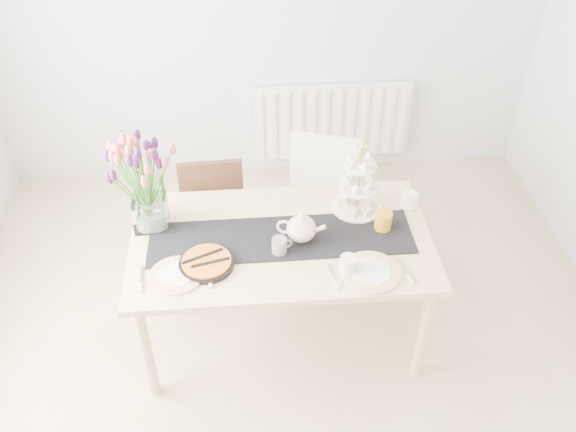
{
  "coord_description": "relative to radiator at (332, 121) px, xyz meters",
  "views": [
    {
      "loc": [
        -0.18,
        -1.85,
        2.92
      ],
      "look_at": [
        0.02,
        0.49,
        0.95
      ],
      "focal_mm": 38.0,
      "sensor_mm": 36.0,
      "label": 1
    }
  ],
  "objects": [
    {
      "name": "mug_orange",
      "position": [
        0.03,
        -1.61,
        0.35
      ],
      "size": [
        0.13,
        0.13,
        0.11
      ],
      "primitive_type": "cylinder",
      "rotation": [
        0.0,
        0.0,
        0.78
      ],
      "color": "orange",
      "rests_on": "dining_table"
    },
    {
      "name": "mug_white",
      "position": [
        -0.21,
        -1.92,
        0.35
      ],
      "size": [
        0.09,
        0.09,
        0.1
      ],
      "primitive_type": "cylinder",
      "rotation": [
        0.0,
        0.0,
        -0.16
      ],
      "color": "silver",
      "rests_on": "dining_table"
    },
    {
      "name": "chair_white",
      "position": [
        -0.22,
        -1.04,
        0.08
      ],
      "size": [
        0.57,
        0.57,
        0.91
      ],
      "rotation": [
        0.0,
        0.0,
        -0.32
      ],
      "color": "white",
      "rests_on": "ground"
    },
    {
      "name": "table_runner",
      "position": [
        -0.52,
        -1.65,
        0.3
      ],
      "size": [
        1.4,
        0.35,
        0.01
      ],
      "primitive_type": "cube",
      "color": "black",
      "rests_on": "dining_table"
    },
    {
      "name": "chair_brown",
      "position": [
        -0.9,
        -1.09,
        0.01
      ],
      "size": [
        0.41,
        0.41,
        0.8
      ],
      "rotation": [
        0.0,
        0.0,
        0.04
      ],
      "color": "#341F13",
      "rests_on": "ground"
    },
    {
      "name": "cream_jug",
      "position": [
        0.22,
        -1.44,
        0.35
      ],
      "size": [
        0.12,
        0.12,
        0.09
      ],
      "primitive_type": "cylinder",
      "rotation": [
        0.0,
        0.0,
        0.42
      ],
      "color": "white",
      "rests_on": "dining_table"
    },
    {
      "name": "tart_tin",
      "position": [
        -0.91,
        -1.82,
        0.32
      ],
      "size": [
        0.28,
        0.28,
        0.03
      ],
      "rotation": [
        0.0,
        0.0,
        -0.02
      ],
      "color": "black",
      "rests_on": "dining_table"
    },
    {
      "name": "dining_table",
      "position": [
        -0.52,
        -1.65,
        0.22
      ],
      "size": [
        1.6,
        0.9,
        0.75
      ],
      "color": "tan",
      "rests_on": "ground"
    },
    {
      "name": "teapot",
      "position": [
        -0.41,
        -1.67,
        0.38
      ],
      "size": [
        0.29,
        0.26,
        0.16
      ],
      "primitive_type": null,
      "rotation": [
        0.0,
        0.0,
        -0.25
      ],
      "color": "white",
      "rests_on": "dining_table"
    },
    {
      "name": "room_shell",
      "position": [
        -0.5,
        -2.19,
        0.85
      ],
      "size": [
        4.5,
        4.5,
        4.5
      ],
      "color": "tan",
      "rests_on": "ground"
    },
    {
      "name": "mug_grey",
      "position": [
        -0.53,
        -1.76,
        0.35
      ],
      "size": [
        0.1,
        0.1,
        0.09
      ],
      "primitive_type": "cylinder",
      "rotation": [
        0.0,
        0.0,
        0.29
      ],
      "color": "slate",
      "rests_on": "dining_table"
    },
    {
      "name": "cake_stand",
      "position": [
        -0.08,
        -1.43,
        0.42
      ],
      "size": [
        0.28,
        0.28,
        0.41
      ],
      "rotation": [
        0.0,
        0.0,
        -0.3
      ],
      "color": "gold",
      "rests_on": "dining_table"
    },
    {
      "name": "plate_right",
      "position": [
        -0.09,
        -1.94,
        0.31
      ],
      "size": [
        0.37,
        0.37,
        0.02
      ],
      "primitive_type": "cylinder",
      "rotation": [
        0.0,
        0.0,
        0.27
      ],
      "color": "silver",
      "rests_on": "dining_table"
    },
    {
      "name": "tulip_vase",
      "position": [
        -1.21,
        -1.48,
        0.65
      ],
      "size": [
        0.64,
        0.64,
        0.55
      ],
      "rotation": [
        0.0,
        0.0,
        -0.24
      ],
      "color": "silver",
      "rests_on": "dining_table"
    },
    {
      "name": "plate_left",
      "position": [
        -1.06,
        -1.88,
        0.31
      ],
      "size": [
        0.28,
        0.28,
        0.01
      ],
      "primitive_type": "cylinder",
      "rotation": [
        0.0,
        0.0,
        0.05
      ],
      "color": "silver",
      "rests_on": "dining_table"
    },
    {
      "name": "radiator",
      "position": [
        0.0,
        0.0,
        0.0
      ],
      "size": [
        1.2,
        0.08,
        0.6
      ],
      "primitive_type": "cube",
      "color": "white",
      "rests_on": "room_shell"
    }
  ]
}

